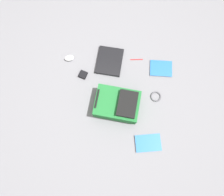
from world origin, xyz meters
TOP-DOWN VIEW (x-y plane):
  - ground_plane at (0.00, 0.00)m, footprint 3.67×3.67m
  - backpack at (-0.10, -0.04)m, footprint 0.34×0.44m
  - laptop at (0.37, 0.09)m, footprint 0.33×0.28m
  - book_blue at (0.34, -0.46)m, footprint 0.18×0.23m
  - book_comic at (-0.43, -0.36)m, footprint 0.20×0.27m
  - computer_mouse at (0.36, 0.51)m, footprint 0.08×0.11m
  - cable_coil at (0.03, -0.42)m, footprint 0.11×0.11m
  - pen_black at (0.42, -0.20)m, footprint 0.03×0.13m
  - earbud_pouch at (0.20, 0.35)m, footprint 0.10×0.10m

SIDE VIEW (x-z plane):
  - ground_plane at x=0.00m, z-range 0.00..0.00m
  - pen_black at x=0.42m, z-range 0.00..0.01m
  - book_blue at x=0.34m, z-range 0.00..0.01m
  - cable_coil at x=0.03m, z-range 0.00..0.01m
  - book_comic at x=-0.43m, z-range 0.00..0.02m
  - earbud_pouch at x=0.20m, z-range 0.00..0.03m
  - laptop at x=0.37m, z-range 0.00..0.03m
  - computer_mouse at x=0.36m, z-range 0.00..0.04m
  - backpack at x=-0.10m, z-range -0.01..0.19m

